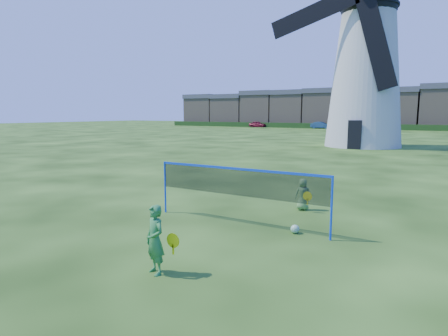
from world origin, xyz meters
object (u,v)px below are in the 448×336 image
at_px(windmill, 366,68).
at_px(player_girl, 155,240).
at_px(player_boy, 303,194).
at_px(play_ball, 295,229).
at_px(car_left, 258,124).
at_px(car_right, 321,125).
at_px(badminton_net, 238,183).

xyz_separation_m(windmill, player_girl, (2.40, -30.66, -6.24)).
height_order(player_boy, play_ball, player_boy).
xyz_separation_m(windmill, player_boy, (3.15, -24.68, -6.40)).
distance_m(player_girl, player_boy, 6.03).
height_order(windmill, car_left, windmill).
xyz_separation_m(play_ball, car_right, (-18.95, 64.90, 0.54)).
relative_size(windmill, play_ball, 93.63).
height_order(player_boy, car_left, car_left).
distance_m(windmill, badminton_net, 27.78).
bearing_deg(windmill, player_boy, -82.72).
distance_m(windmill, player_girl, 31.38).
distance_m(car_left, car_right, 13.70).
xyz_separation_m(player_girl, play_ball, (1.38, 3.64, -0.54)).
bearing_deg(car_right, windmill, -156.19).
height_order(player_girl, car_left, player_girl).
xyz_separation_m(play_ball, car_left, (-32.66, 64.86, 0.52)).
relative_size(play_ball, car_right, 0.06).
xyz_separation_m(badminton_net, play_ball, (1.60, 0.07, -1.03)).
xyz_separation_m(player_boy, play_ball, (0.63, -2.34, -0.38)).
relative_size(badminton_net, player_girl, 3.85).
relative_size(windmill, player_boy, 20.97).
relative_size(play_ball, car_left, 0.06).
relative_size(badminton_net, play_ball, 22.95).
xyz_separation_m(windmill, car_right, (-15.18, 37.88, -6.24)).
relative_size(player_boy, play_ball, 4.47).
bearing_deg(windmill, car_right, 111.83).
relative_size(windmill, badminton_net, 4.08).
distance_m(player_boy, car_left, 70.25).
bearing_deg(badminton_net, player_boy, 68.07).
bearing_deg(player_girl, player_boy, 103.37).
bearing_deg(car_left, windmill, -143.10).
relative_size(player_girl, car_right, 0.33).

